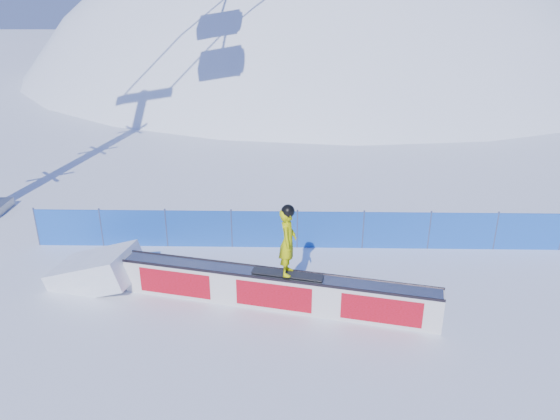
{
  "coord_description": "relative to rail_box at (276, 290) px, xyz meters",
  "views": [
    {
      "loc": [
        -3.22,
        -10.51,
        7.67
      ],
      "look_at": [
        -3.49,
        2.98,
        1.9
      ],
      "focal_mm": 35.0,
      "sensor_mm": 36.0,
      "label": 1
    }
  ],
  "objects": [
    {
      "name": "snow_ramp",
      "position": [
        -4.91,
        1.1,
        -0.48
      ],
      "size": [
        2.62,
        1.95,
        1.47
      ],
      "primitive_type": null,
      "rotation": [
        0.0,
        -0.31,
        -0.22
      ],
      "color": "white",
      "rests_on": "ground"
    },
    {
      "name": "ground",
      "position": [
        3.55,
        -1.21,
        -0.48
      ],
      "size": [
        160.0,
        160.0,
        0.0
      ],
      "primitive_type": "plane",
      "color": "white",
      "rests_on": "ground"
    },
    {
      "name": "rail_box",
      "position": [
        0.0,
        0.0,
        0.0
      ],
      "size": [
        7.98,
        2.3,
        0.97
      ],
      "rotation": [
        0.0,
        0.0,
        -0.22
      ],
      "color": "silver",
      "rests_on": "ground"
    },
    {
      "name": "snowboarder",
      "position": [
        0.28,
        -0.06,
        1.4
      ],
      "size": [
        1.8,
        0.7,
        1.85
      ],
      "rotation": [
        0.0,
        0.0,
        1.44
      ],
      "color": "black",
      "rests_on": "rail_box"
    },
    {
      "name": "snow_hill",
      "position": [
        3.55,
        40.79,
        -18.48
      ],
      "size": [
        64.0,
        64.0,
        64.0
      ],
      "color": "white",
      "rests_on": "ground"
    },
    {
      "name": "safety_fence",
      "position": [
        3.55,
        3.29,
        0.13
      ],
      "size": [
        22.05,
        0.05,
        1.3
      ],
      "color": "blue",
      "rests_on": "ground"
    }
  ]
}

